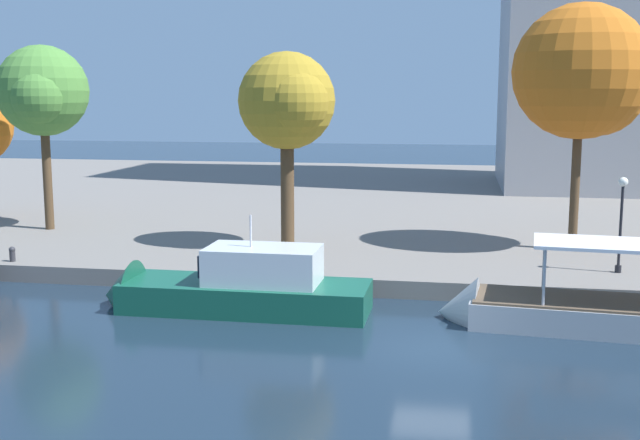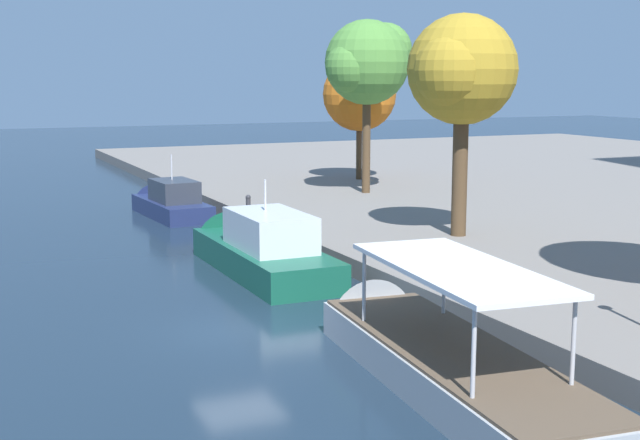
{
  "view_description": "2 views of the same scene",
  "coord_description": "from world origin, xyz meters",
  "px_view_note": "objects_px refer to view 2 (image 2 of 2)",
  "views": [
    {
      "loc": [
        0.66,
        -24.68,
        8.1
      ],
      "look_at": [
        -4.93,
        7.03,
        3.03
      ],
      "focal_mm": 44.27,
      "sensor_mm": 36.0,
      "label": 1
    },
    {
      "loc": [
        24.03,
        -8.14,
        7.61
      ],
      "look_at": [
        -1.7,
        3.44,
        2.94
      ],
      "focal_mm": 48.99,
      "sensor_mm": 36.0,
      "label": 2
    }
  ],
  "objects_px": {
    "tree_4": "(461,73)",
    "tree_1": "(359,93)",
    "tour_boat_2": "(437,363)",
    "tree_5": "(368,61)",
    "motor_yacht_1": "(258,252)",
    "mooring_bollard_1": "(248,201)",
    "motor_yacht_0": "(168,206)"
  },
  "relations": [
    {
      "from": "motor_yacht_0",
      "to": "motor_yacht_1",
      "type": "relative_size",
      "value": 0.78
    },
    {
      "from": "tree_1",
      "to": "tree_4",
      "type": "xyz_separation_m",
      "value": [
        20.48,
        -5.51,
        1.27
      ]
    },
    {
      "from": "tree_1",
      "to": "tree_4",
      "type": "distance_m",
      "value": 21.25
    },
    {
      "from": "motor_yacht_1",
      "to": "tree_1",
      "type": "xyz_separation_m",
      "value": [
        -20.17,
        14.56,
        5.75
      ]
    },
    {
      "from": "tree_1",
      "to": "tree_5",
      "type": "distance_m",
      "value": 7.05
    },
    {
      "from": "motor_yacht_1",
      "to": "tour_boat_2",
      "type": "distance_m",
      "value": 13.59
    },
    {
      "from": "motor_yacht_1",
      "to": "tree_1",
      "type": "bearing_deg",
      "value": -35.65
    },
    {
      "from": "tree_1",
      "to": "mooring_bollard_1",
      "type": "bearing_deg",
      "value": -50.76
    },
    {
      "from": "tour_boat_2",
      "to": "tree_5",
      "type": "bearing_deg",
      "value": -18.41
    },
    {
      "from": "motor_yacht_0",
      "to": "tour_boat_2",
      "type": "relative_size",
      "value": 0.65
    },
    {
      "from": "tree_4",
      "to": "tree_1",
      "type": "bearing_deg",
      "value": 164.94
    },
    {
      "from": "motor_yacht_0",
      "to": "tree_5",
      "type": "xyz_separation_m",
      "value": [
        1.1,
        11.74,
        7.91
      ]
    },
    {
      "from": "motor_yacht_1",
      "to": "tree_4",
      "type": "distance_m",
      "value": 11.46
    },
    {
      "from": "motor_yacht_0",
      "to": "tree_5",
      "type": "relative_size",
      "value": 0.8
    },
    {
      "from": "motor_yacht_1",
      "to": "tree_4",
      "type": "xyz_separation_m",
      "value": [
        0.32,
        9.05,
        7.02
      ]
    },
    {
      "from": "motor_yacht_0",
      "to": "tree_1",
      "type": "xyz_separation_m",
      "value": [
        -5.16,
        14.32,
        5.95
      ]
    },
    {
      "from": "motor_yacht_0",
      "to": "tour_boat_2",
      "type": "bearing_deg",
      "value": 175.6
    },
    {
      "from": "motor_yacht_1",
      "to": "tour_boat_2",
      "type": "relative_size",
      "value": 0.83
    },
    {
      "from": "motor_yacht_0",
      "to": "tree_5",
      "type": "height_order",
      "value": "tree_5"
    },
    {
      "from": "motor_yacht_1",
      "to": "tree_4",
      "type": "height_order",
      "value": "tree_4"
    },
    {
      "from": "motor_yacht_0",
      "to": "mooring_bollard_1",
      "type": "distance_m",
      "value": 5.1
    },
    {
      "from": "mooring_bollard_1",
      "to": "tree_1",
      "type": "xyz_separation_m",
      "value": [
        -8.99,
        11.0,
        5.36
      ]
    },
    {
      "from": "tree_4",
      "to": "tree_5",
      "type": "bearing_deg",
      "value": 168.34
    },
    {
      "from": "mooring_bollard_1",
      "to": "motor_yacht_1",
      "type": "bearing_deg",
      "value": -17.64
    },
    {
      "from": "tree_4",
      "to": "tree_5",
      "type": "distance_m",
      "value": 14.54
    },
    {
      "from": "motor_yacht_0",
      "to": "mooring_bollard_1",
      "type": "height_order",
      "value": "motor_yacht_0"
    },
    {
      "from": "tree_1",
      "to": "tree_5",
      "type": "bearing_deg",
      "value": -22.39
    },
    {
      "from": "tree_5",
      "to": "motor_yacht_1",
      "type": "bearing_deg",
      "value": -40.74
    },
    {
      "from": "motor_yacht_1",
      "to": "mooring_bollard_1",
      "type": "xyz_separation_m",
      "value": [
        -11.18,
        3.56,
        0.4
      ]
    },
    {
      "from": "mooring_bollard_1",
      "to": "tree_5",
      "type": "height_order",
      "value": "tree_5"
    },
    {
      "from": "mooring_bollard_1",
      "to": "tree_4",
      "type": "relative_size",
      "value": 0.07
    },
    {
      "from": "motor_yacht_1",
      "to": "mooring_bollard_1",
      "type": "distance_m",
      "value": 11.74
    }
  ]
}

